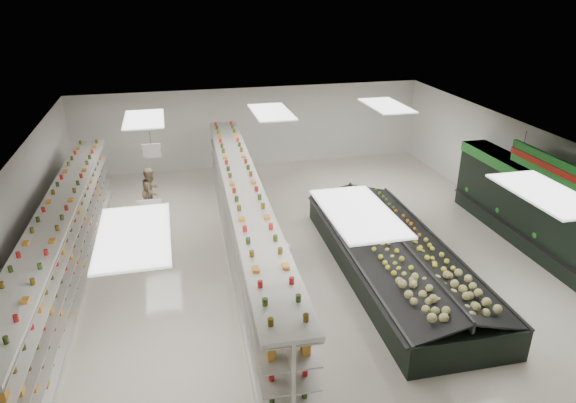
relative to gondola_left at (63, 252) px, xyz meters
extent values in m
plane|color=beige|center=(6.08, 0.01, -0.94)|extent=(16.00, 16.00, 0.00)
cube|color=white|center=(6.08, 0.01, 2.26)|extent=(14.00, 16.00, 0.02)
cube|color=white|center=(6.08, 8.01, 0.66)|extent=(14.00, 0.02, 3.20)
cube|color=white|center=(-0.92, 0.01, 0.66)|extent=(0.02, 16.00, 3.20)
cube|color=white|center=(13.08, 0.01, 0.66)|extent=(0.02, 16.00, 3.20)
cube|color=black|center=(12.63, -1.49, 0.16)|extent=(0.80, 8.00, 2.20)
cube|color=#217E29|center=(12.61, -1.49, 1.11)|extent=(0.85, 8.00, 0.30)
cube|color=black|center=(12.38, -1.49, -0.39)|extent=(0.55, 7.80, 0.15)
cube|color=#BAB7AE|center=(12.48, -1.49, 0.41)|extent=(0.45, 7.70, 0.03)
cube|color=#BAB7AE|center=(12.48, -1.49, 0.71)|extent=(0.45, 7.70, 0.03)
cube|color=white|center=(2.28, -1.99, 1.81)|extent=(0.50, 0.06, 0.40)
cube|color=#A11D12|center=(2.28, -1.99, 1.81)|extent=(0.52, 0.02, 0.12)
cylinder|color=black|center=(2.28, -1.99, 2.11)|extent=(0.01, 0.01, 0.50)
cube|color=white|center=(2.28, 2.01, 1.81)|extent=(0.50, 0.06, 0.40)
cube|color=#A11D12|center=(2.28, 2.01, 1.81)|extent=(0.52, 0.02, 0.12)
cylinder|color=black|center=(2.28, 2.01, 2.11)|extent=(0.01, 0.01, 0.50)
cube|color=#217E29|center=(12.33, -1.49, 1.71)|extent=(0.10, 3.20, 0.60)
cube|color=#A11D12|center=(12.27, -1.49, 1.71)|extent=(0.03, 3.20, 0.18)
cylinder|color=black|center=(12.33, -0.29, 2.11)|extent=(0.01, 0.01, 0.50)
cube|color=silver|center=(0.00, 0.00, -0.88)|extent=(1.19, 11.87, 0.12)
cube|color=silver|center=(0.00, 0.00, 0.04)|extent=(0.36, 11.85, 1.98)
cube|color=silver|center=(0.00, 0.00, 1.07)|extent=(1.19, 11.87, 0.08)
cube|color=#BAB7AE|center=(-0.23, 0.01, -0.77)|extent=(0.73, 11.76, 0.03)
cube|color=#BAB7AE|center=(-0.23, 0.01, -0.33)|extent=(0.73, 11.76, 0.03)
cube|color=#BAB7AE|center=(-0.23, 0.01, 0.10)|extent=(0.73, 11.76, 0.03)
cube|color=#BAB7AE|center=(-0.23, 0.01, 0.53)|extent=(0.73, 11.76, 0.03)
cube|color=#BAB7AE|center=(-0.23, 0.01, 0.96)|extent=(0.73, 11.76, 0.03)
cube|color=#BAB7AE|center=(0.23, -0.01, -0.77)|extent=(0.73, 11.76, 0.03)
cube|color=#BAB7AE|center=(0.23, -0.01, -0.33)|extent=(0.73, 11.76, 0.03)
cube|color=#BAB7AE|center=(0.23, -0.01, 0.10)|extent=(0.73, 11.76, 0.03)
cube|color=#BAB7AE|center=(0.23, -0.01, 0.53)|extent=(0.73, 11.76, 0.03)
cube|color=#BAB7AE|center=(0.23, -0.01, 0.96)|extent=(0.73, 11.76, 0.03)
cube|color=silver|center=(4.54, 0.27, -0.88)|extent=(1.39, 12.85, 0.13)
cube|color=silver|center=(4.54, 0.27, 0.13)|extent=(0.49, 12.82, 2.14)
cube|color=silver|center=(4.54, 0.27, 1.24)|extent=(1.39, 12.85, 0.09)
cube|color=#BAB7AE|center=(4.30, 0.28, -0.75)|extent=(0.89, 12.72, 0.03)
cube|color=#BAB7AE|center=(4.30, 0.28, -0.28)|extent=(0.89, 12.72, 0.03)
cube|color=#BAB7AE|center=(4.30, 0.28, 0.18)|extent=(0.89, 12.72, 0.03)
cube|color=#BAB7AE|center=(4.30, 0.28, 0.65)|extent=(0.89, 12.72, 0.03)
cube|color=#BAB7AE|center=(4.30, 0.28, 1.12)|extent=(0.89, 12.72, 0.03)
cube|color=#BAB7AE|center=(4.79, 0.27, -0.75)|extent=(0.89, 12.72, 0.03)
cube|color=#BAB7AE|center=(4.79, 0.27, -0.28)|extent=(0.89, 12.72, 0.03)
cube|color=#BAB7AE|center=(4.79, 0.27, 0.18)|extent=(0.89, 12.72, 0.03)
cube|color=#BAB7AE|center=(4.79, 0.27, 0.65)|extent=(0.89, 12.72, 0.03)
cube|color=#BAB7AE|center=(4.79, 0.27, 1.12)|extent=(0.89, 12.72, 0.03)
cube|color=black|center=(8.21, -1.34, -0.56)|extent=(2.76, 7.64, 0.76)
cube|color=#262626|center=(6.96, -1.32, -0.16)|extent=(0.22, 7.58, 0.06)
cube|color=#262626|center=(9.47, -1.37, -0.16)|extent=(0.22, 7.58, 0.06)
cube|color=black|center=(7.54, -1.33, -0.05)|extent=(1.55, 7.50, 0.39)
cube|color=black|center=(8.89, -1.36, -0.05)|extent=(1.55, 7.50, 0.39)
cube|color=#262626|center=(8.21, -1.34, 0.05)|extent=(0.21, 7.47, 0.27)
cube|color=#A11D12|center=(5.04, 5.56, -0.85)|extent=(1.32, 1.13, 0.19)
cube|color=red|center=(5.04, 5.56, -0.15)|extent=(1.38, 1.19, 0.09)
imported|color=white|center=(5.08, -2.10, -0.11)|extent=(0.67, 0.50, 1.68)
imported|color=tan|center=(2.05, 4.00, -0.16)|extent=(0.80, 0.89, 1.57)
camera|label=1|loc=(2.84, -12.05, 6.17)|focal=32.00mm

